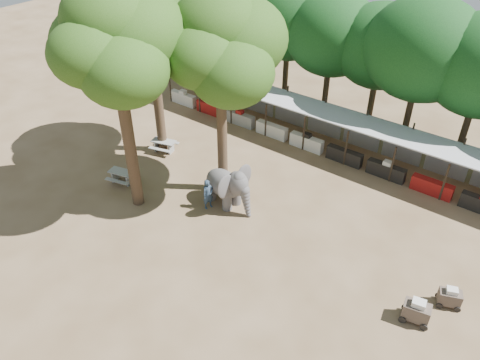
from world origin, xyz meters
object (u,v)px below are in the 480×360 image
Objects in this scene: elephant at (228,186)px; cart_back at (450,297)px; yard_tree_back at (220,46)px; picnic_table_far at (164,144)px; yard_tree_left at (150,25)px; handler at (208,194)px; picnic_table_near at (122,175)px; cart_front at (416,311)px; yard_tree_center at (115,42)px.

elephant reaches higher than cart_back.
yard_tree_back is 9.82m from picnic_table_far.
yard_tree_left is at bearing 170.54° from yard_tree_back.
yard_tree_left is 10.32m from elephant.
cart_back is (12.89, 1.10, -0.41)m from handler.
picnic_table_near is (-6.43, -2.19, -0.78)m from elephant.
handler is 6.86m from picnic_table_far.
picnic_table_near is (0.90, -4.39, -7.70)m from yard_tree_left.
cart_front is at bearing -138.73° from cart_back.
yard_tree_back is 6.18× the size of picnic_table_near.
picnic_table_far is 1.58× the size of cart_back.
yard_tree_back is 8.48× the size of cart_front.
yard_tree_center is 9.25m from handler.
handler is 12.94m from cart_back.
yard_tree_center is 1.06× the size of yard_tree_back.
yard_tree_back reaches higher than picnic_table_far.
cart_back reaches higher than picnic_table_near.
picnic_table_near is at bearing -78.37° from yard_tree_left.
yard_tree_center is 10.22m from picnic_table_far.
elephant is at bearing -22.47° from handler.
yard_tree_left is at bearing 125.29° from picnic_table_far.
yard_tree_back reaches higher than cart_back.
handler reaches higher than cart_front.
picnic_table_far is at bearing 153.44° from cart_back.
elephant is at bearing 161.60° from cart_front.
picnic_table_far is (-6.96, 1.89, -0.76)m from elephant.
picnic_table_far is 19.21m from cart_back.
yard_tree_center is 8.99× the size of cart_front.
yard_tree_back is 9.40× the size of cart_back.
yard_tree_back is 15.18m from cart_front.
yard_tree_center is 9.96× the size of cart_back.
yard_tree_left is 7.70m from picnic_table_far.
picnic_table_near is 1.52× the size of cart_back.
handler is at bearing -25.18° from yard_tree_left.
yard_tree_left is at bearing 170.87° from elephant.
handler is at bearing 163.41° from cart_back.
yard_tree_center is at bearing -139.55° from elephant.
picnic_table_near is at bearing -153.64° from elephant.
handler is 1.36× the size of cart_front.
yard_tree_back is 15.76m from cart_back.
elephant is 12.21m from cart_back.
yard_tree_center reaches higher than cart_back.
elephant is 2.55× the size of cart_front.
yard_tree_back reaches higher than cart_front.
yard_tree_center is (3.00, -5.00, 1.01)m from yard_tree_left.
yard_tree_back is 5.96× the size of picnic_table_far.
cart_front is (11.30, -1.52, -0.70)m from elephant.
handler reaches higher than cart_back.
elephant is 1.88× the size of handler.
yard_tree_center is 5.04m from yard_tree_back.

